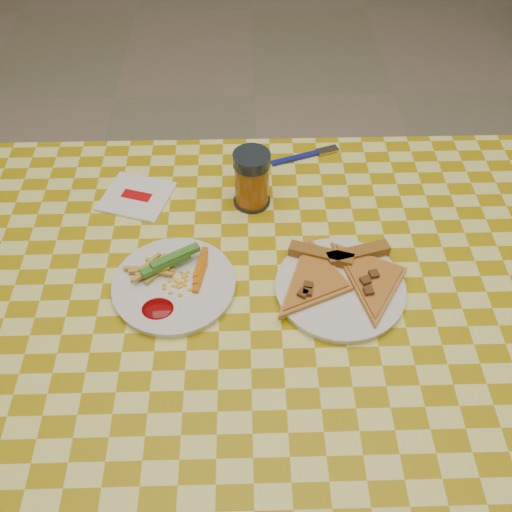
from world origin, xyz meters
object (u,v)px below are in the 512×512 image
object	(u,v)px
table	(278,320)
drink_glass	(252,179)
plate_left	(174,286)
plate_right	(340,289)

from	to	relation	value
table	drink_glass	size ratio (longest dim) A/B	10.85
plate_left	table	bearing A→B (deg)	-6.73
table	plate_left	size ratio (longest dim) A/B	6.12
plate_right	drink_glass	world-z (taller)	drink_glass
plate_left	plate_right	world-z (taller)	same
plate_right	drink_glass	bearing A→B (deg)	122.68
table	plate_left	bearing A→B (deg)	173.27
table	drink_glass	world-z (taller)	drink_glass
table	plate_right	distance (m)	0.13
table	plate_right	size ratio (longest dim) A/B	5.82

